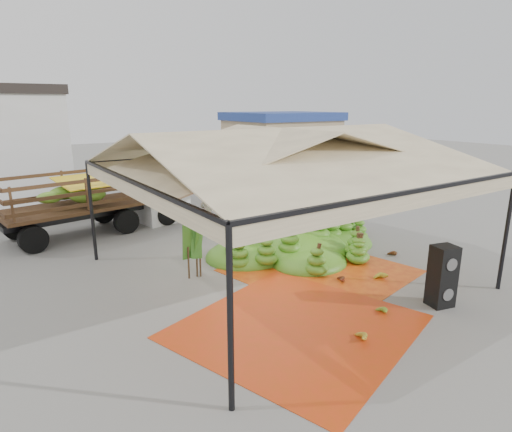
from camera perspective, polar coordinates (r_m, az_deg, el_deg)
ground at (r=12.16m, az=3.23°, el=-7.57°), size 90.00×90.00×0.00m
canopy_tent at (r=11.33m, az=3.47°, el=8.07°), size 8.10×8.10×4.00m
building_tan at (r=27.77m, az=3.41°, el=9.47°), size 6.30×5.30×4.10m
tarp_left at (r=9.47m, az=5.55°, el=-14.43°), size 5.65×5.51×0.01m
tarp_right at (r=12.41m, az=8.57°, el=-7.22°), size 5.01×5.17×0.01m
banana_heap at (r=13.82m, az=5.55°, el=-2.00°), size 6.78×5.90×1.29m
hand_yellow_a at (r=9.14m, az=13.43°, el=-15.22°), size 0.58×0.54×0.21m
hand_yellow_b at (r=12.10m, az=16.31°, el=-7.70°), size 0.64×0.63×0.23m
hand_red_a at (r=11.74m, az=10.88°, el=-8.11°), size 0.58×0.56×0.21m
hand_red_b at (r=14.03m, az=17.60°, el=-4.73°), size 0.46×0.38×0.20m
hand_green at (r=10.29m, az=16.21°, el=-11.92°), size 0.46×0.40×0.19m
hanging_bunches at (r=11.08m, az=12.77°, el=4.03°), size 1.74×0.24×0.20m
speaker_stack at (r=10.91m, az=23.58°, el=-7.35°), size 0.63×0.58×1.47m
banana_leaves at (r=11.78m, az=-6.93°, el=-8.42°), size 0.96×1.36×3.70m
vendor at (r=15.67m, az=-6.55°, el=0.72°), size 0.70×0.56×1.68m
truck_left at (r=16.88m, az=-19.47°, el=2.93°), size 6.88×3.21×2.27m
truck_right at (r=21.59m, az=2.45°, el=5.91°), size 6.46×3.30×2.12m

